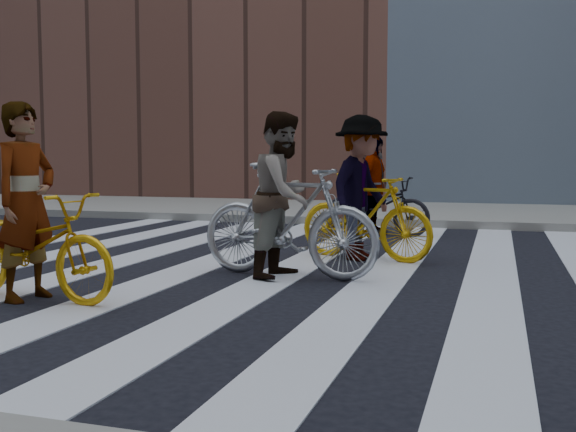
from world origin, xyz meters
The scene contains 11 objects.
ground centered at (0.00, 0.00, 0.00)m, with size 100.00×100.00×0.00m, color black.
sidewalk_far centered at (0.00, 7.50, 0.07)m, with size 100.00×5.00×0.15m, color gray.
zebra_crosswalk centered at (0.00, 0.00, 0.01)m, with size 8.25×10.00×0.01m.
bike_yellow_left centered at (-1.20, -2.36, 0.49)m, with size 0.65×1.85×0.97m, color #DE9E0C.
bike_silver_mid centered at (0.66, -0.56, 0.62)m, with size 0.58×2.05×1.23m, color #A1A4AB.
bike_yellow_right centered at (1.21, 0.89, 0.55)m, with size 0.52×1.83×1.10m, color #CD950B.
bike_dark_rear centered at (0.87, 3.66, 0.49)m, with size 0.64×1.85×0.97m, color black.
rider_left centered at (-1.25, -2.36, 0.89)m, with size 0.65×0.43×1.78m, color slate.
rider_mid centered at (0.61, -0.56, 0.89)m, with size 0.86×0.67×1.77m, color slate.
rider_right centered at (1.16, 0.89, 0.91)m, with size 1.17×0.67×1.81m, color slate.
rider_rear centered at (0.82, 3.66, 0.82)m, with size 0.97×0.40×1.65m, color slate.
Camera 1 is at (2.81, -7.40, 1.28)m, focal length 42.00 mm.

